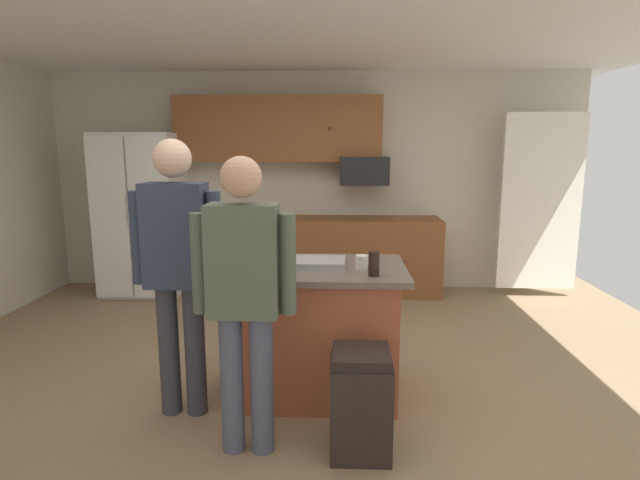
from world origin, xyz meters
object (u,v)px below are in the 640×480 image
(microwave_over_range, at_px, (364,171))
(person_guest_left, at_px, (177,259))
(refrigerator, at_px, (142,215))
(tumbler_amber, at_px, (250,259))
(glass_pilsner, at_px, (277,262))
(person_elder_center, at_px, (244,288))
(serving_tray, at_px, (313,262))
(glass_short_whisky, at_px, (374,264))
(glass_stout_tall, at_px, (258,252))
(trash_bin, at_px, (361,402))
(mug_blue_stoneware, at_px, (362,262))
(kitchen_island, at_px, (318,330))

(microwave_over_range, xyz_separation_m, person_guest_left, (-1.29, -2.87, -0.42))
(refrigerator, bearing_deg, tumbler_amber, -56.21)
(person_guest_left, bearing_deg, glass_pilsner, -9.82)
(person_elder_center, bearing_deg, serving_tray, 3.32)
(microwave_over_range, height_order, glass_short_whisky, microwave_over_range)
(tumbler_amber, bearing_deg, serving_tray, 23.16)
(glass_stout_tall, bearing_deg, trash_bin, -48.82)
(person_guest_left, xyz_separation_m, mug_blue_stoneware, (1.16, 0.24, -0.06))
(kitchen_island, bearing_deg, trash_bin, -68.78)
(person_guest_left, relative_size, glass_stout_tall, 12.67)
(glass_short_whisky, bearing_deg, trash_bin, -101.47)
(person_elder_center, height_order, tumbler_amber, person_elder_center)
(serving_tray, distance_m, trash_bin, 1.01)
(serving_tray, bearing_deg, microwave_over_range, 79.79)
(microwave_over_range, height_order, glass_stout_tall, microwave_over_range)
(glass_stout_tall, xyz_separation_m, trash_bin, (0.70, -0.80, -0.69))
(refrigerator, height_order, tumbler_amber, refrigerator)
(kitchen_island, distance_m, person_elder_center, 0.94)
(mug_blue_stoneware, bearing_deg, glass_pilsner, -166.00)
(kitchen_island, relative_size, mug_blue_stoneware, 9.52)
(glass_short_whisky, height_order, trash_bin, glass_short_whisky)
(glass_pilsner, xyz_separation_m, serving_tray, (0.22, 0.23, -0.05))
(person_elder_center, distance_m, serving_tray, 0.80)
(kitchen_island, relative_size, serving_tray, 2.70)
(glass_stout_tall, distance_m, trash_bin, 1.27)
(glass_stout_tall, xyz_separation_m, serving_tray, (0.39, -0.08, -0.05))
(glass_pilsner, bearing_deg, microwave_over_range, 76.31)
(refrigerator, distance_m, trash_bin, 4.04)
(refrigerator, height_order, person_elder_center, refrigerator)
(refrigerator, distance_m, person_guest_left, 3.05)
(kitchen_island, relative_size, glass_pilsner, 8.15)
(glass_pilsner, relative_size, glass_short_whisky, 0.94)
(refrigerator, relative_size, glass_short_whisky, 12.11)
(microwave_over_range, relative_size, tumbler_amber, 3.49)
(refrigerator, height_order, glass_short_whisky, refrigerator)
(person_guest_left, bearing_deg, person_elder_center, -57.98)
(mug_blue_stoneware, bearing_deg, serving_tray, 164.96)
(kitchen_island, bearing_deg, serving_tray, 144.66)
(refrigerator, xyz_separation_m, person_elder_center, (1.81, -3.15, 0.03))
(refrigerator, bearing_deg, person_guest_left, -64.52)
(glass_pilsner, distance_m, tumbler_amber, 0.19)
(person_guest_left, distance_m, mug_blue_stoneware, 1.19)
(refrigerator, distance_m, kitchen_island, 3.32)
(microwave_over_range, relative_size, serving_tray, 1.27)
(glass_stout_tall, distance_m, mug_blue_stoneware, 0.75)
(person_elder_center, bearing_deg, microwave_over_range, 14.47)
(refrigerator, height_order, glass_pilsner, refrigerator)
(refrigerator, relative_size, trash_bin, 3.08)
(microwave_over_range, bearing_deg, glass_stout_tall, -109.05)
(serving_tray, bearing_deg, tumbler_amber, -156.84)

